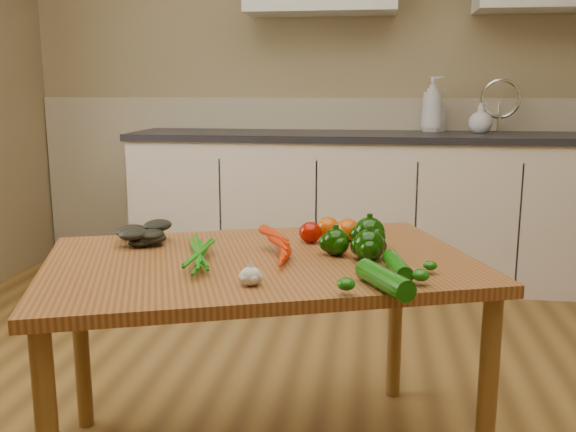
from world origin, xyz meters
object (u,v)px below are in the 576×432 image
Objects in this scene: table at (260,282)px; tomato_a at (310,232)px; carrot_bunch at (253,248)px; pepper_b at (369,234)px; pepper_a at (336,242)px; tomato_c at (348,230)px; leafy_greens at (147,230)px; zucchini_a at (397,266)px; zucchini_b at (384,279)px; tomato_b at (328,228)px; soap_bottle_b at (434,114)px; pepper_c at (369,246)px; soap_bottle_a at (432,104)px; garlic_bulb at (251,276)px; soap_bottle_c at (481,118)px.

table is 19.28× the size of tomato_a.
carrot_bunch is 0.38m from pepper_b.
pepper_a is 0.19m from tomato_c.
leafy_greens is 0.62m from pepper_a.
zucchini_b reaches higher than zucchini_a.
soap_bottle_b is at bearing 75.34° from tomato_b.
soap_bottle_a is at bearing 81.02° from pepper_c.
tomato_b is at bearing 55.81° from tomato_a.
soap_bottle_b is at bearing 75.07° from garlic_bulb.
soap_bottle_b is 2.02m from tomato_b.
leafy_greens is at bearing 136.81° from garlic_bulb.
soap_bottle_a reaches higher than tomato_a.
zucchini_a is (0.08, -0.13, -0.02)m from pepper_c.
carrot_bunch is (-0.69, -2.21, -0.37)m from soap_bottle_a.
tomato_a is at bearing 129.23° from zucchini_a.
zucchini_a is (-0.55, -2.24, -0.30)m from soap_bottle_c.
carrot_bunch is at bearing 178.37° from table.
pepper_c is at bearing -9.01° from leafy_greens.
tomato_c is (-0.70, -1.87, -0.28)m from soap_bottle_c.
tomato_c reaches higher than table.
soap_bottle_c is 2.42m from leafy_greens.
soap_bottle_a is 4.09× the size of pepper_a.
pepper_b reaches higher than pepper_c.
pepper_a is at bearing 167.66° from soap_bottle_c.
garlic_bulb reaches higher than zucchini_a.
soap_bottle_c reaches higher than carrot_bunch.
pepper_c is at bearing 121.09° from zucchini_a.
soap_bottle_c is at bearing 67.33° from tomato_b.
leafy_greens is 0.72m from pepper_c.
soap_bottle_a is 2.36m from leafy_greens.
pepper_c is 0.28m from tomato_a.
soap_bottle_a is 4.19× the size of tomato_c.
zucchini_a is 0.15m from zucchini_b.
pepper_c reaches higher than leafy_greens.
tomato_c is (0.03, 0.19, -0.00)m from pepper_a.
leafy_greens reaches higher than tomato_b.
soap_bottle_b is 2.59m from garlic_bulb.
tomato_c reaches higher than garlic_bulb.
pepper_c reaches higher than zucchini_a.
carrot_bunch is 3.03× the size of tomato_b.
leafy_greens is (-0.38, 0.14, 0.01)m from carrot_bunch.
tomato_b is at bearing 118.20° from zucchini_a.
soap_bottle_b is 2.10m from tomato_a.
garlic_bulb is 0.72× the size of tomato_c.
pepper_c reaches higher than carrot_bunch.
soap_bottle_c is 2.22m from pepper_c.
soap_bottle_c reaches higher than tomato_a.
tomato_a reaches higher than zucchini_b.
table is 0.34m from pepper_c.
soap_bottle_c is 0.99× the size of leafy_greens.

